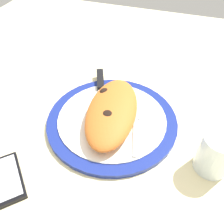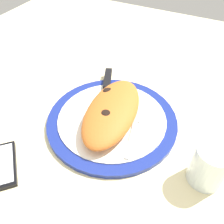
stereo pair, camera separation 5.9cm
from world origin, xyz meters
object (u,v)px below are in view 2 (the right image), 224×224
(fork, at_px, (134,128))
(plate, at_px, (112,120))
(calzone, at_px, (111,111))
(smartphone, at_px, (0,166))
(water_glass, at_px, (209,167))
(knife, at_px, (107,86))

(fork, bearing_deg, plate, 82.19)
(calzone, relative_size, smartphone, 2.05)
(calzone, distance_m, water_glass, 0.25)
(plate, distance_m, smartphone, 0.28)
(calzone, relative_size, fork, 1.75)
(knife, xyz_separation_m, smartphone, (-0.33, 0.08, -0.01))
(knife, xyz_separation_m, water_glass, (-0.16, -0.31, 0.02))
(calzone, relative_size, knife, 1.21)
(smartphone, height_order, water_glass, water_glass)
(water_glass, bearing_deg, calzone, 77.07)
(fork, bearing_deg, water_glass, -105.03)
(knife, relative_size, water_glass, 2.33)
(fork, distance_m, smartphone, 0.31)
(calzone, xyz_separation_m, fork, (-0.01, -0.06, -0.02))
(knife, bearing_deg, calzone, -146.61)
(plate, bearing_deg, knife, 34.00)
(calzone, xyz_separation_m, knife, (0.10, 0.07, -0.02))
(plate, distance_m, knife, 0.13)
(fork, xyz_separation_m, smartphone, (-0.22, 0.22, -0.01))
(smartphone, bearing_deg, fork, -44.37)
(knife, distance_m, water_glass, 0.35)
(plate, distance_m, fork, 0.06)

